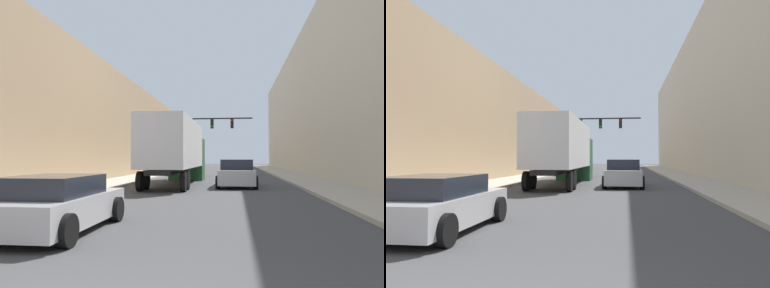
# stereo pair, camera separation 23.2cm
# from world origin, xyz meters

# --- Properties ---
(sidewalk_right) EXTENTS (2.93, 80.00, 0.15)m
(sidewalk_right) POSITION_xyz_m (6.30, 30.00, 0.07)
(sidewalk_right) COLOR #B2A899
(sidewalk_right) RESTS_ON ground
(sidewalk_left) EXTENTS (2.93, 80.00, 0.15)m
(sidewalk_left) POSITION_xyz_m (-6.30, 30.00, 0.07)
(sidewalk_left) COLOR #B2A899
(sidewalk_left) RESTS_ON ground
(building_right) EXTENTS (6.00, 80.00, 13.93)m
(building_right) POSITION_xyz_m (10.77, 30.00, 6.97)
(building_right) COLOR beige
(building_right) RESTS_ON ground
(building_left) EXTENTS (6.00, 80.00, 8.57)m
(building_left) POSITION_xyz_m (-10.77, 30.00, 4.28)
(building_left) COLOR tan
(building_left) RESTS_ON ground
(semi_truck) EXTENTS (2.46, 12.10, 3.82)m
(semi_truck) POSITION_xyz_m (-2.17, 20.21, 2.19)
(semi_truck) COLOR silver
(semi_truck) RESTS_ON ground
(sedan_car) EXTENTS (2.05, 4.22, 1.27)m
(sedan_car) POSITION_xyz_m (-2.58, 5.31, 0.62)
(sedan_car) COLOR #B7B7BC
(sedan_car) RESTS_ON ground
(suv_car) EXTENTS (2.22, 4.68, 1.56)m
(suv_car) POSITION_xyz_m (1.49, 18.79, 0.75)
(suv_car) COLOR #B7B7BC
(suv_car) RESTS_ON ground
(traffic_signal_gantry) EXTENTS (7.84, 0.35, 5.76)m
(traffic_signal_gantry) POSITION_xyz_m (-2.43, 33.42, 4.19)
(traffic_signal_gantry) COLOR black
(traffic_signal_gantry) RESTS_ON ground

